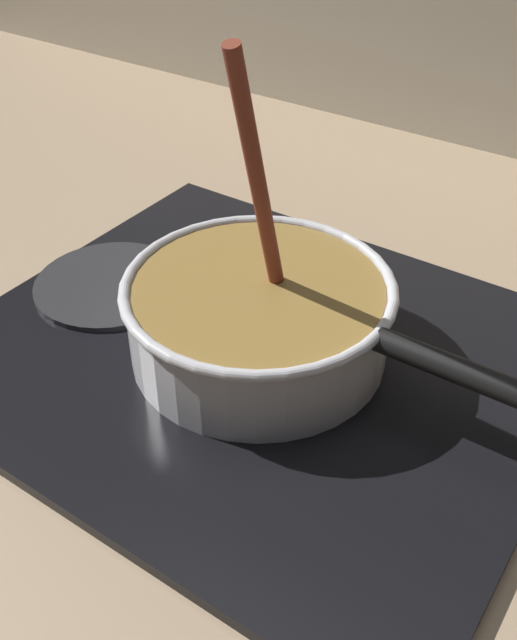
{
  "coord_description": "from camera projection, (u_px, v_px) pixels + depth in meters",
  "views": [
    {
      "loc": [
        0.32,
        -0.26,
        0.47
      ],
      "look_at": [
        0.01,
        0.19,
        0.05
      ],
      "focal_mm": 40.97,
      "sensor_mm": 36.0,
      "label": 1
    }
  ],
  "objects": [
    {
      "name": "spare_burner",
      "position": [
        110.0,
        284.0,
        0.79
      ],
      "size": [
        0.16,
        0.16,
        0.01
      ],
      "primitive_type": "cylinder",
      "color": "#262628",
      "rests_on": "hob_plate"
    },
    {
      "name": "burner_ring",
      "position": [
        258.0,
        348.0,
        0.71
      ],
      "size": [
        0.19,
        0.19,
        0.01
      ],
      "primitive_type": "torus",
      "color": "#592D0C",
      "rests_on": "hob_plate"
    },
    {
      "name": "ground",
      "position": [
        123.0,
        495.0,
        0.61
      ],
      "size": [
        2.4,
        1.6,
        0.04
      ],
      "primitive_type": "cube",
      "color": "#9E8466"
    },
    {
      "name": "cooking_pan",
      "position": [
        260.0,
        316.0,
        0.68
      ],
      "size": [
        0.41,
        0.25,
        0.31
      ],
      "color": "silver",
      "rests_on": "hob_plate"
    },
    {
      "name": "hob_plate",
      "position": [
        258.0,
        356.0,
        0.71
      ],
      "size": [
        0.56,
        0.48,
        0.01
      ],
      "primitive_type": "cube",
      "color": "black",
      "rests_on": "ground"
    }
  ]
}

